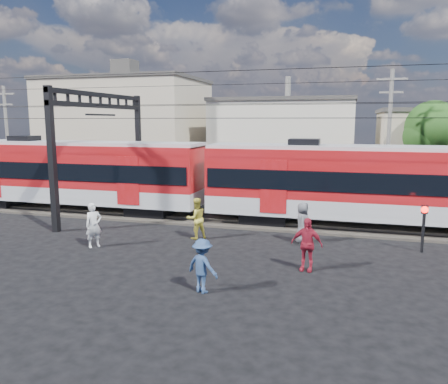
{
  "coord_description": "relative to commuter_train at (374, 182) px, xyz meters",
  "views": [
    {
      "loc": [
        3.6,
        -14.27,
        5.37
      ],
      "look_at": [
        -1.88,
        5.0,
        2.09
      ],
      "focal_mm": 35.0,
      "sensor_mm": 36.0,
      "label": 1
    }
  ],
  "objects": [
    {
      "name": "ground",
      "position": [
        -4.88,
        -8.0,
        -2.4
      ],
      "size": [
        120.0,
        120.0,
        0.0
      ],
      "primitive_type": "plane",
      "color": "black",
      "rests_on": "ground"
    },
    {
      "name": "pedestrian_a",
      "position": [
        -11.62,
        -6.31,
        -1.44
      ],
      "size": [
        0.79,
        0.83,
        1.91
      ],
      "primitive_type": "imported",
      "rotation": [
        0.0,
        0.0,
        0.89
      ],
      "color": "silver",
      "rests_on": "ground"
    },
    {
      "name": "tree_near",
      "position": [
        4.31,
        10.09,
        2.26
      ],
      "size": [
        3.82,
        3.64,
        6.72
      ],
      "color": "#382619",
      "rests_on": "ground"
    },
    {
      "name": "catenary",
      "position": [
        -13.53,
        -0.0,
        2.73
      ],
      "size": [
        70.0,
        9.3,
        7.52
      ],
      "color": "black",
      "rests_on": "ground"
    },
    {
      "name": "rail_near",
      "position": [
        -4.88,
        -0.75,
        -2.22
      ],
      "size": [
        70.0,
        0.12,
        0.12
      ],
      "primitive_type": "cube",
      "color": "#59544C",
      "rests_on": "track_bed"
    },
    {
      "name": "pedestrian_b",
      "position": [
        -7.84,
        -3.85,
        -1.45
      ],
      "size": [
        1.17,
        1.15,
        1.9
      ],
      "primitive_type": "imported",
      "rotation": [
        0.0,
        0.0,
        3.86
      ],
      "color": "gold",
      "rests_on": "ground"
    },
    {
      "name": "building_midwest",
      "position": [
        -6.88,
        19.0,
        1.25
      ],
      "size": [
        12.24,
        12.24,
        7.3
      ],
      "color": "beige",
      "rests_on": "ground"
    },
    {
      "name": "building_west",
      "position": [
        -21.88,
        16.0,
        2.25
      ],
      "size": [
        14.28,
        10.2,
        9.3
      ],
      "color": "tan",
      "rests_on": "ground"
    },
    {
      "name": "crossing_signal",
      "position": [
        1.83,
        -3.33,
        -1.03
      ],
      "size": [
        0.29,
        0.29,
        1.98
      ],
      "color": "black",
      "rests_on": "ground"
    },
    {
      "name": "pedestrian_c",
      "position": [
        -5.53,
        -9.81,
        -1.53
      ],
      "size": [
        1.28,
        1.01,
        1.73
      ],
      "primitive_type": "imported",
      "rotation": [
        0.0,
        0.0,
        2.77
      ],
      "color": "navy",
      "rests_on": "ground"
    },
    {
      "name": "pedestrian_d",
      "position": [
        -2.57,
        -6.86,
        -1.43
      ],
      "size": [
        1.2,
        0.64,
        1.95
      ],
      "primitive_type": "imported",
      "rotation": [
        0.0,
        0.0,
        -0.14
      ],
      "color": "maroon",
      "rests_on": "ground"
    },
    {
      "name": "rail_far",
      "position": [
        -4.88,
        0.75,
        -2.22
      ],
      "size": [
        70.0,
        0.12,
        0.12
      ],
      "primitive_type": "cube",
      "color": "#59544C",
      "rests_on": "track_bed"
    },
    {
      "name": "track_bed",
      "position": [
        -4.88,
        0.0,
        -2.34
      ],
      "size": [
        70.0,
        3.4,
        0.12
      ],
      "primitive_type": "cube",
      "color": "#2D2823",
      "rests_on": "ground"
    },
    {
      "name": "utility_pole_mid",
      "position": [
        1.12,
        7.0,
        2.13
      ],
      "size": [
        1.8,
        0.24,
        8.5
      ],
      "color": "slate",
      "rests_on": "ground"
    },
    {
      "name": "utility_pole_west",
      "position": [
        -26.88,
        6.0,
        1.88
      ],
      "size": [
        1.8,
        0.24,
        8.0
      ],
      "color": "slate",
      "rests_on": "ground"
    },
    {
      "name": "pedestrian_e",
      "position": [
        -3.07,
        -3.28,
        -1.48
      ],
      "size": [
        0.65,
        0.94,
        1.83
      ],
      "primitive_type": "imported",
      "rotation": [
        0.0,
        0.0,
        1.65
      ],
      "color": "#54555A",
      "rests_on": "ground"
    },
    {
      "name": "commuter_train",
      "position": [
        0.0,
        0.0,
        0.0
      ],
      "size": [
        50.3,
        3.08,
        4.17
      ],
      "color": "black",
      "rests_on": "ground"
    }
  ]
}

